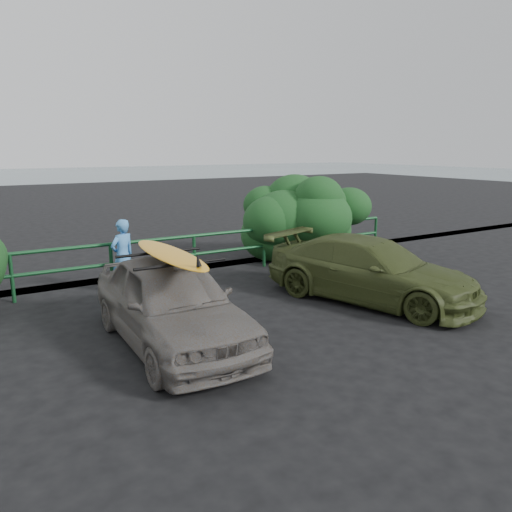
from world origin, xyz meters
The scene contains 8 objects.
ground centered at (0.00, 0.00, 0.00)m, with size 80.00×80.00×0.00m, color black.
guardrail centered at (0.00, 5.00, 0.52)m, with size 14.00×0.08×1.04m, color #134321, non-canonical shape.
shrub_right centered at (5.00, 5.50, 1.07)m, with size 3.20×2.40×2.13m, color #19441B, non-canonical shape.
sedan centered at (-1.10, 1.27, 0.69)m, with size 1.64×4.07×1.39m, color #5D5853.
olive_vehicle centered at (3.25, 1.35, 0.64)m, with size 1.79×4.41×1.28m, color #3A451E.
man centered at (-0.85, 4.63, 0.79)m, with size 0.58×0.38×1.58m, color #458BD0.
roof_rack centered at (-1.10, 1.27, 1.41)m, with size 1.42×0.99×0.05m, color black, non-canonical shape.
surfboard centered at (-1.10, 1.27, 1.47)m, with size 0.55×2.67×0.08m, color orange.
Camera 1 is at (-3.88, -5.80, 3.08)m, focal length 35.00 mm.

